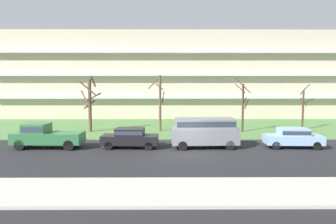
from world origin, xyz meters
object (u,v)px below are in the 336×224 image
Objects in this scene: tree_left at (160,101)px; van_gray_near_right at (205,130)px; tree_far_left at (90,103)px; pickup_green_center_right at (45,135)px; tree_center at (243,105)px; sedan_black_near_left at (130,137)px; sedan_blue_center_left at (293,137)px; tree_right at (303,108)px.

tree_left is 9.52m from van_gray_near_right.
tree_far_left is 1.07× the size of pickup_green_center_right.
van_gray_near_right is (-4.86, -7.92, -1.41)m from tree_center.
tree_center reaches higher than sedan_black_near_left.
tree_far_left is at bearing 179.38° from tree_center.
van_gray_near_right is at bearing -66.82° from tree_left.
pickup_green_center_right is (-1.67, -8.08, -2.02)m from tree_far_left.
pickup_green_center_right is at bearing 2.81° from sedan_blue_center_left.
sedan_blue_center_left is at bearing -24.35° from tree_far_left.
tree_far_left reaches higher than pickup_green_center_right.
pickup_green_center_right is (-24.27, -9.38, -1.41)m from tree_right.
sedan_blue_center_left is (12.89, 0.00, 0.00)m from sedan_black_near_left.
tree_left is 1.32× the size of sedan_black_near_left.
van_gray_near_right is (3.68, -8.60, -1.77)m from tree_left.
tree_far_left reaches higher than sedan_black_near_left.
tree_far_left is at bearing -39.11° from van_gray_near_right.
tree_far_left reaches higher than tree_center.
tree_right reaches higher than van_gray_near_right.
sedan_black_near_left is at bearing -104.35° from tree_left.
tree_far_left is 19.74m from sedan_blue_center_left.
tree_left is 13.91m from sedan_blue_center_left.
sedan_black_near_left is at bearing -58.32° from tree_far_left.
sedan_black_near_left is (-2.20, -8.60, -2.29)m from tree_left.
sedan_black_near_left is 0.82× the size of pickup_green_center_right.
tree_right is at bearing -157.31° from pickup_green_center_right.
tree_far_left is 1.30× the size of sedan_blue_center_left.
pickup_green_center_right is (-17.40, -7.91, -1.79)m from tree_center.
tree_right is at bearing 2.93° from tree_left.
sedan_blue_center_left is 0.82× the size of pickup_green_center_right.
sedan_blue_center_left is at bearing -177.51° from sedan_black_near_left.
sedan_blue_center_left is (17.88, -8.09, -2.16)m from tree_far_left.
tree_right is at bearing -143.78° from van_gray_near_right.
tree_center reaches higher than tree_right.
tree_center is 19.20m from pickup_green_center_right.
tree_center is 1.26× the size of sedan_black_near_left.
tree_left reaches higher than van_gray_near_right.
pickup_green_center_right is at bearing -2.49° from van_gray_near_right.
tree_far_left is 0.99× the size of tree_left.
tree_left is at bearing -101.86° from sedan_black_near_left.
tree_right is 1.11× the size of sedan_blue_center_left.
van_gray_near_right is at bearing -121.54° from tree_center.
sedan_blue_center_left is at bearing 177.54° from van_gray_near_right.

